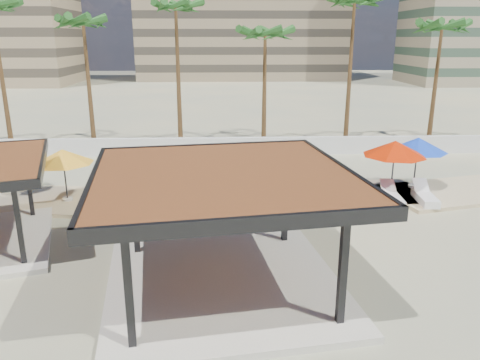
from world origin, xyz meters
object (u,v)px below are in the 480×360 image
object	(u,v)px
pavilion_central	(223,220)
lounger_b	(391,198)
umbrella_a	(2,149)
lounger_a	(109,202)
lounger_c	(425,197)
umbrella_c	(395,149)

from	to	relation	value
pavilion_central	lounger_b	distance (m)	10.87
pavilion_central	umbrella_a	bearing A→B (deg)	130.17
pavilion_central	umbrella_a	distance (m)	14.29
lounger_a	lounger_b	distance (m)	13.11
umbrella_a	lounger_c	world-z (taller)	umbrella_a
umbrella_a	lounger_a	world-z (taller)	umbrella_a
lounger_a	lounger_c	xyz separation A→B (m)	(14.70, 0.01, 0.02)
lounger_a	umbrella_c	bearing A→B (deg)	-110.99
umbrella_a	umbrella_c	bearing A→B (deg)	-3.59
lounger_c	lounger_a	bearing A→B (deg)	95.28
lounger_a	pavilion_central	bearing A→B (deg)	-169.60
pavilion_central	lounger_c	world-z (taller)	pavilion_central
umbrella_c	lounger_a	world-z (taller)	umbrella_c
umbrella_c	lounger_a	xyz separation A→B (m)	(-13.44, -1.05, -2.13)
umbrella_a	lounger_b	world-z (taller)	umbrella_a
lounger_a	lounger_b	world-z (taller)	lounger_b
umbrella_a	umbrella_c	xyz separation A→B (m)	(18.93, -1.19, 0.12)
pavilion_central	umbrella_c	size ratio (longest dim) A/B	2.43
umbrella_a	lounger_c	xyz separation A→B (m)	(20.19, -2.23, -1.99)
umbrella_a	lounger_b	size ratio (longest dim) A/B	1.70
pavilion_central	umbrella_a	world-z (taller)	pavilion_central
lounger_c	umbrella_c	bearing A→B (deg)	55.66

